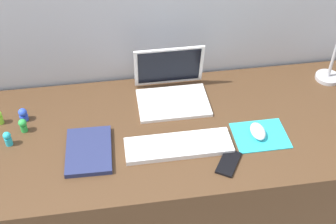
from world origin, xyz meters
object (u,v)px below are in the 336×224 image
Objects in this scene: laptop at (171,86)px; cell_phone at (229,163)px; keyboard at (179,146)px; toy_figurine_cyan at (8,138)px; notebook_pad at (89,151)px; mouse at (258,131)px; toy_figurine_blue at (23,115)px; toy_figurine_green at (23,125)px.

cell_phone is (0.15, -0.42, -0.05)m from laptop.
toy_figurine_cyan reaches higher than keyboard.
laptop is at bearing 40.29° from notebook_pad.
mouse is 0.75× the size of cell_phone.
toy_figurine_blue is at bearing 165.91° from mouse.
notebook_pad is at bearing -32.11° from toy_figurine_green.
toy_figurine_green reaches higher than keyboard.
toy_figurine_green reaches higher than mouse.
toy_figurine_cyan reaches higher than cell_phone.
toy_figurine_cyan is at bearing -163.46° from laptop.
toy_figurine_cyan is at bearing -163.27° from cell_phone.
notebook_pad is at bearing -162.55° from cell_phone.
notebook_pad is (-0.36, -0.29, -0.04)m from laptop.
toy_figurine_blue is at bearing 157.23° from keyboard.
cell_phone is 2.16× the size of toy_figurine_green.
cell_phone is at bearing -20.98° from toy_figurine_green.
cell_phone is at bearing -139.15° from mouse.
cell_phone is 0.53× the size of notebook_pad.
toy_figurine_cyan is (-0.64, 0.12, 0.02)m from keyboard.
toy_figurine_green is at bearing -84.72° from toy_figurine_blue.
keyboard reaches higher than cell_phone.
cell_phone is (-0.15, -0.13, -0.02)m from mouse.
keyboard is 0.65m from toy_figurine_blue.
toy_figurine_cyan is (-0.81, 0.22, 0.03)m from cell_phone.
keyboard is at bearing -176.25° from mouse.
cell_phone is at bearing -13.01° from notebook_pad.
mouse is at bearing 1.37° from notebook_pad.
notebook_pad is 0.35m from toy_figurine_blue.
toy_figurine_green is 1.04× the size of toy_figurine_blue.
laptop is at bearing 86.20° from keyboard.
notebook_pad reaches higher than cell_phone.
keyboard and notebook_pad have the same top height.
keyboard is 1.71× the size of notebook_pad.
toy_figurine_green is (-0.91, 0.16, 0.01)m from mouse.
keyboard is at bearing -10.14° from toy_figurine_cyan.
keyboard is 6.91× the size of toy_figurine_green.
toy_figurine_green is at bearing 53.25° from toy_figurine_cyan.
toy_figurine_cyan is 0.09m from toy_figurine_green.
toy_figurine_blue is (-0.60, 0.25, 0.02)m from keyboard.
toy_figurine_green is at bearing 162.82° from keyboard.
keyboard is 0.20m from cell_phone.
toy_figurine_cyan reaches higher than notebook_pad.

